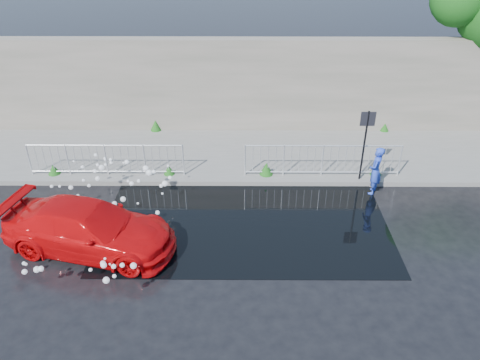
# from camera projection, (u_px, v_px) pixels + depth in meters

# --- Properties ---
(ground) EXTENTS (90.00, 90.00, 0.00)m
(ground) POSITION_uv_depth(u_px,v_px,m) (227.00, 241.00, 12.56)
(ground) COLOR black
(ground) RESTS_ON ground
(pavement) EXTENTS (30.00, 4.00, 0.15)m
(pavement) POSITION_uv_depth(u_px,v_px,m) (231.00, 154.00, 16.84)
(pavement) COLOR slate
(pavement) RESTS_ON ground
(curb) EXTENTS (30.00, 0.25, 0.16)m
(curb) POSITION_uv_depth(u_px,v_px,m) (230.00, 182.00, 15.11)
(curb) COLOR slate
(curb) RESTS_ON ground
(retaining_wall) EXTENTS (30.00, 0.60, 3.50)m
(retaining_wall) POSITION_uv_depth(u_px,v_px,m) (232.00, 85.00, 17.82)
(retaining_wall) COLOR #5E5C4F
(retaining_wall) RESTS_ON pavement
(puddle) EXTENTS (8.00, 5.00, 0.01)m
(puddle) POSITION_uv_depth(u_px,v_px,m) (245.00, 220.00, 13.42)
(puddle) COLOR black
(puddle) RESTS_ON ground
(sign_post) EXTENTS (0.45, 0.06, 2.50)m
(sign_post) POSITION_uv_depth(u_px,v_px,m) (366.00, 135.00, 14.35)
(sign_post) COLOR black
(sign_post) RESTS_ON ground
(railing_left) EXTENTS (5.05, 0.05, 1.10)m
(railing_left) POSITION_uv_depth(u_px,v_px,m) (106.00, 159.00, 15.10)
(railing_left) COLOR silver
(railing_left) RESTS_ON pavement
(railing_right) EXTENTS (5.05, 0.05, 1.10)m
(railing_right) POSITION_uv_depth(u_px,v_px,m) (322.00, 159.00, 15.07)
(railing_right) COLOR silver
(railing_right) RESTS_ON pavement
(weeds) EXTENTS (12.17, 3.93, 0.42)m
(weeds) POSITION_uv_depth(u_px,v_px,m) (227.00, 153.00, 16.33)
(weeds) COLOR #1C5015
(weeds) RESTS_ON pavement
(water_spray) EXTENTS (3.57, 5.79, 0.97)m
(water_spray) POSITION_uv_depth(u_px,v_px,m) (111.00, 202.00, 12.93)
(water_spray) COLOR white
(water_spray) RESTS_ON ground
(red_car) EXTENTS (4.75, 2.76, 1.29)m
(red_car) POSITION_uv_depth(u_px,v_px,m) (90.00, 228.00, 11.99)
(red_car) COLOR red
(red_car) RESTS_ON ground
(person) EXTENTS (0.57, 0.67, 1.56)m
(person) POSITION_uv_depth(u_px,v_px,m) (376.00, 171.00, 14.32)
(person) COLOR blue
(person) RESTS_ON ground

